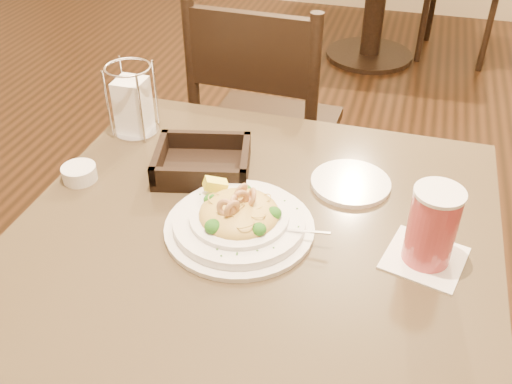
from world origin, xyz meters
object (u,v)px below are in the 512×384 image
(pasta_bowl, at_px, (239,219))
(bread_basket, at_px, (203,164))
(side_plate, at_px, (351,183))
(drink_glass, at_px, (432,227))
(dining_chair_near, at_px, (264,126))
(main_table, at_px, (253,314))
(butter_ramekin, at_px, (79,173))
(napkin_caddy, at_px, (133,104))

(pasta_bowl, xyz_separation_m, bread_basket, (-0.13, 0.16, -0.01))
(side_plate, bearing_deg, drink_glass, -49.40)
(dining_chair_near, relative_size, side_plate, 5.60)
(main_table, bearing_deg, pasta_bowl, 178.56)
(butter_ramekin, bearing_deg, dining_chair_near, 73.49)
(dining_chair_near, xyz_separation_m, side_plate, (0.34, -0.57, 0.23))
(butter_ramekin, bearing_deg, napkin_caddy, 83.04)
(main_table, height_order, napkin_caddy, napkin_caddy)
(drink_glass, bearing_deg, main_table, -177.10)
(drink_glass, bearing_deg, side_plate, 130.60)
(pasta_bowl, xyz_separation_m, napkin_caddy, (-0.35, 0.28, 0.05))
(napkin_caddy, bearing_deg, pasta_bowl, -38.77)
(main_table, distance_m, dining_chair_near, 0.79)
(main_table, height_order, side_plate, side_plate)
(drink_glass, distance_m, side_plate, 0.26)
(bread_basket, height_order, butter_ramekin, bread_basket)
(main_table, bearing_deg, butter_ramekin, 170.96)
(pasta_bowl, distance_m, drink_glass, 0.34)
(drink_glass, bearing_deg, bread_basket, 162.67)
(main_table, relative_size, napkin_caddy, 5.30)
(bread_basket, relative_size, side_plate, 1.39)
(napkin_caddy, bearing_deg, side_plate, -8.25)
(dining_chair_near, height_order, pasta_bowl, dining_chair_near)
(pasta_bowl, distance_m, bread_basket, 0.21)
(butter_ramekin, bearing_deg, drink_glass, -3.83)
(dining_chair_near, distance_m, bread_basket, 0.66)
(drink_glass, relative_size, napkin_caddy, 0.94)
(main_table, bearing_deg, side_plate, 53.01)
(dining_chair_near, distance_m, side_plate, 0.70)
(drink_glass, bearing_deg, napkin_caddy, 159.02)
(napkin_caddy, height_order, side_plate, napkin_caddy)
(drink_glass, height_order, side_plate, drink_glass)
(pasta_bowl, height_order, bread_basket, pasta_bowl)
(main_table, relative_size, drink_glass, 5.65)
(main_table, xyz_separation_m, dining_chair_near, (-0.19, 0.77, 0.00))
(napkin_caddy, xyz_separation_m, butter_ramekin, (-0.03, -0.22, -0.06))
(dining_chair_near, height_order, napkin_caddy, dining_chair_near)
(dining_chair_near, distance_m, butter_ramekin, 0.78)
(side_plate, xyz_separation_m, butter_ramekin, (-0.55, -0.14, 0.01))
(main_table, bearing_deg, napkin_caddy, 143.25)
(drink_glass, height_order, butter_ramekin, drink_glass)
(napkin_caddy, bearing_deg, main_table, -36.75)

